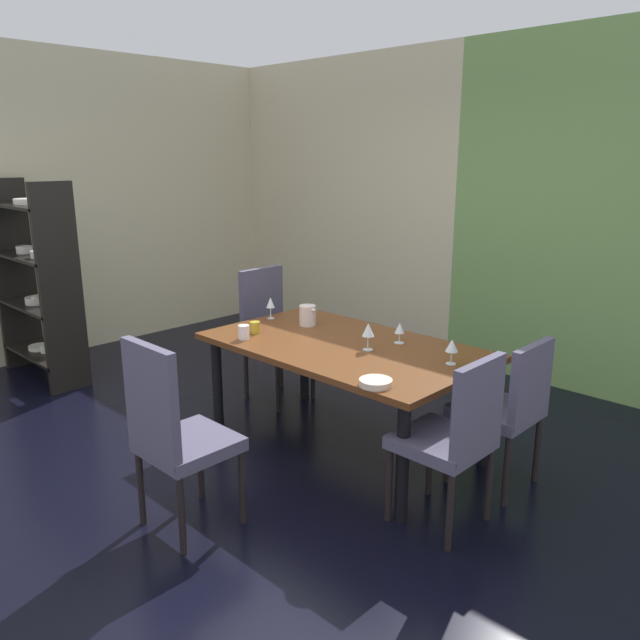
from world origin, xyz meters
The scene contains 17 objects.
ground_plane centered at (0.00, 0.00, -0.01)m, with size 6.23×5.37×0.02m, color black.
back_panel_interior centered at (-1.64, 2.63, 1.44)m, with size 2.96×0.10×2.89m, color beige.
left_interior_panel centered at (-3.07, 0.00, 1.44)m, with size 0.10×5.37×2.89m, color beige.
dining_table centered at (0.38, 0.49, 0.66)m, with size 1.82×1.06×0.73m.
chair_left_far centered at (-0.66, 0.77, 0.57)m, with size 0.44×0.44×1.05m.
chair_right_near centered at (1.41, 0.20, 0.54)m, with size 0.44×0.44×0.96m.
chair_right_far centered at (1.40, 0.77, 0.52)m, with size 0.44×0.44×0.91m.
chair_head_near centered at (0.40, -0.83, 0.57)m, with size 0.44×0.44×1.05m.
display_shelf centered at (-2.46, -0.32, 0.87)m, with size 1.01×0.34×1.72m.
wine_glass_rear centered at (0.57, 0.49, 0.86)m, with size 0.08×0.08×0.17m.
wine_glass_south centered at (1.10, 0.62, 0.84)m, with size 0.08×0.08×0.15m.
wine_glass_west centered at (0.63, 0.75, 0.83)m, with size 0.06×0.06×0.14m.
wine_glass_right centered at (-0.45, 0.58, 0.85)m, with size 0.06×0.06×0.16m.
serving_bowl_near_shelf centered at (1.00, 0.04, 0.75)m, with size 0.18×0.18×0.04m, color beige.
cup_front centered at (-0.17, 0.10, 0.78)m, with size 0.07×0.07×0.09m, color white.
cup_center centered at (-0.23, 0.25, 0.77)m, with size 0.07×0.07×0.08m, color #B39527.
pitcher_corner centered at (-0.11, 0.64, 0.81)m, with size 0.13×0.12×0.15m.
Camera 1 is at (2.96, -2.40, 1.93)m, focal length 35.00 mm.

